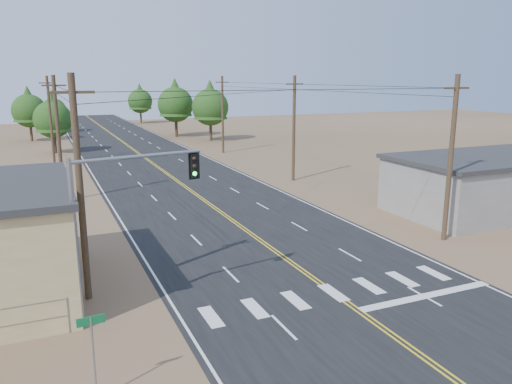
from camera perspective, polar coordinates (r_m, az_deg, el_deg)
road at (r=43.17m, az=-6.92°, el=-0.24°), size 15.00×200.00×0.02m
building_right at (r=41.36m, az=25.52°, el=0.81°), size 15.00×8.00×4.00m
utility_pole_left_near at (r=22.84m, az=-19.47°, el=0.38°), size 1.80×0.30×10.00m
utility_pole_left_mid at (r=42.59m, az=-21.63°, el=5.74°), size 1.80×0.30×10.00m
utility_pole_left_far at (r=62.50m, az=-22.43°, el=7.70°), size 1.80×0.30×10.00m
utility_pole_right_near at (r=31.99m, az=21.36°, el=3.65°), size 1.80×0.30×10.00m
utility_pole_right_mid at (r=48.12m, az=4.35°, el=7.34°), size 1.80×0.30×10.00m
utility_pole_right_far at (r=66.39m, az=-3.84°, el=8.89°), size 1.80×0.30×10.00m
signal_mast_left at (r=20.75m, az=-15.90°, el=-1.93°), size 5.54×1.25×6.88m
street_sign at (r=16.57m, az=-18.15°, el=-16.24°), size 0.84×0.09×2.83m
tree_left_near at (r=71.04m, az=-22.25°, el=8.09°), size 4.85×4.85×8.08m
tree_left_mid at (r=86.21m, az=-24.54°, el=8.80°), size 5.17×5.17×8.61m
tree_left_far at (r=98.31m, az=-22.14°, el=8.90°), size 4.37×4.37×7.28m
tree_right_near at (r=79.46m, az=-5.26°, el=10.05°), size 5.72×5.72×9.54m
tree_right_mid at (r=85.61m, az=-9.21°, el=10.23°), size 5.86×5.86×9.76m
tree_right_far at (r=112.95m, az=-13.12°, el=10.34°), size 5.18×5.18×8.64m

